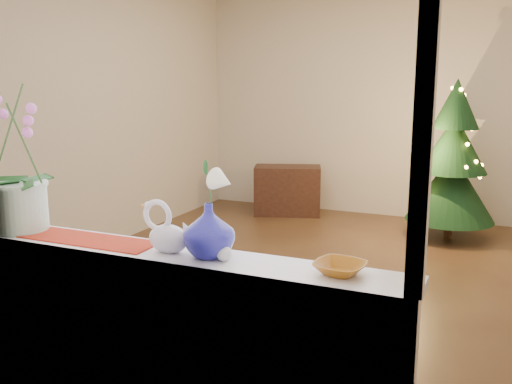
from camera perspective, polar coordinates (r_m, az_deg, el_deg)
ground at (r=4.80m, az=6.47°, el=-8.67°), size 5.00×5.00×0.00m
wall_back at (r=6.95m, az=12.99°, el=8.66°), size 4.50×0.10×2.70m
wall_front at (r=2.27m, az=-12.11°, el=3.90°), size 4.50×0.10×2.70m
wall_left at (r=5.61m, az=-15.91°, el=7.96°), size 0.10×5.00×2.70m
window_apron at (r=2.57m, az=-10.71°, el=-16.51°), size 2.20×0.08×0.88m
windowsill at (r=2.47m, az=-9.91°, el=-6.15°), size 2.20×0.26×0.04m
window_frame at (r=2.27m, az=-12.03°, el=12.77°), size 2.22×0.06×1.60m
runner at (r=2.68m, az=-16.72°, el=-4.52°), size 0.70×0.20×0.01m
orchid_pot at (r=2.87m, az=-22.85°, el=3.86°), size 0.33×0.33×0.77m
swan at (r=2.39m, az=-8.78°, el=-3.56°), size 0.27×0.18×0.21m
blue_vase at (r=2.31m, az=-4.74°, el=-3.45°), size 0.27×0.27×0.25m
lily at (r=2.26m, az=-4.83°, el=1.99°), size 0.14×0.08×0.19m
paperweight at (r=2.27m, az=-3.22°, el=-6.16°), size 0.07×0.07×0.06m
amber_dish at (r=2.15m, az=8.38°, el=-7.62°), size 0.18×0.18×0.04m
xmas_tree at (r=6.15m, az=19.08°, el=3.05°), size 0.91×0.91×1.64m
side_table at (r=6.95m, az=3.15°, el=0.17°), size 0.88×0.63×0.59m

